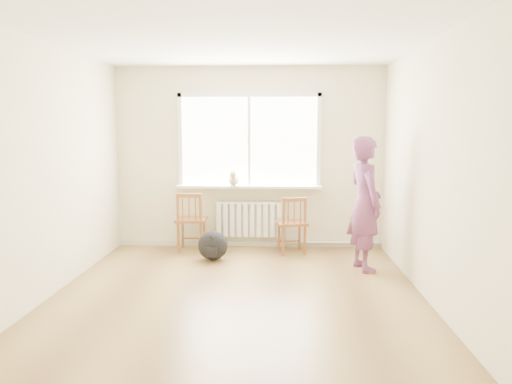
# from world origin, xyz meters

# --- Properties ---
(floor) EXTENTS (4.50, 4.50, 0.00)m
(floor) POSITION_xyz_m (0.00, 0.00, 0.00)
(floor) COLOR olive
(floor) RESTS_ON ground
(ceiling) EXTENTS (4.50, 4.50, 0.00)m
(ceiling) POSITION_xyz_m (0.00, 0.00, 2.70)
(ceiling) COLOR white
(ceiling) RESTS_ON back_wall
(back_wall) EXTENTS (4.00, 0.01, 2.70)m
(back_wall) POSITION_xyz_m (0.00, 2.25, 1.35)
(back_wall) COLOR beige
(back_wall) RESTS_ON ground
(window) EXTENTS (2.12, 0.05, 1.42)m
(window) POSITION_xyz_m (0.00, 2.22, 1.66)
(window) COLOR white
(window) RESTS_ON back_wall
(windowsill) EXTENTS (2.15, 0.22, 0.04)m
(windowsill) POSITION_xyz_m (0.00, 2.14, 0.93)
(windowsill) COLOR white
(windowsill) RESTS_ON back_wall
(radiator) EXTENTS (1.00, 0.12, 0.55)m
(radiator) POSITION_xyz_m (0.00, 2.16, 0.44)
(radiator) COLOR white
(radiator) RESTS_ON back_wall
(heating_pipe) EXTENTS (1.40, 0.04, 0.04)m
(heating_pipe) POSITION_xyz_m (1.25, 2.19, 0.08)
(heating_pipe) COLOR silver
(heating_pipe) RESTS_ON back_wall
(baseboard) EXTENTS (4.00, 0.03, 0.08)m
(baseboard) POSITION_xyz_m (0.00, 2.23, 0.04)
(baseboard) COLOR beige
(baseboard) RESTS_ON ground
(chair_left) EXTENTS (0.43, 0.41, 0.87)m
(chair_left) POSITION_xyz_m (-0.84, 1.88, 0.44)
(chair_left) COLOR brown
(chair_left) RESTS_ON floor
(chair_right) EXTENTS (0.48, 0.46, 0.83)m
(chair_right) POSITION_xyz_m (0.64, 1.81, 0.42)
(chair_right) COLOR brown
(chair_right) RESTS_ON floor
(person) EXTENTS (0.55, 0.70, 1.70)m
(person) POSITION_xyz_m (1.53, 1.05, 0.85)
(person) COLOR #AD3966
(person) RESTS_ON floor
(cat) EXTENTS (0.17, 0.37, 0.25)m
(cat) POSITION_xyz_m (-0.22, 2.06, 1.05)
(cat) COLOR beige
(cat) RESTS_ON windowsill
(backpack) EXTENTS (0.48, 0.42, 0.40)m
(backpack) POSITION_xyz_m (-0.45, 1.41, 0.20)
(backpack) COLOR black
(backpack) RESTS_ON floor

